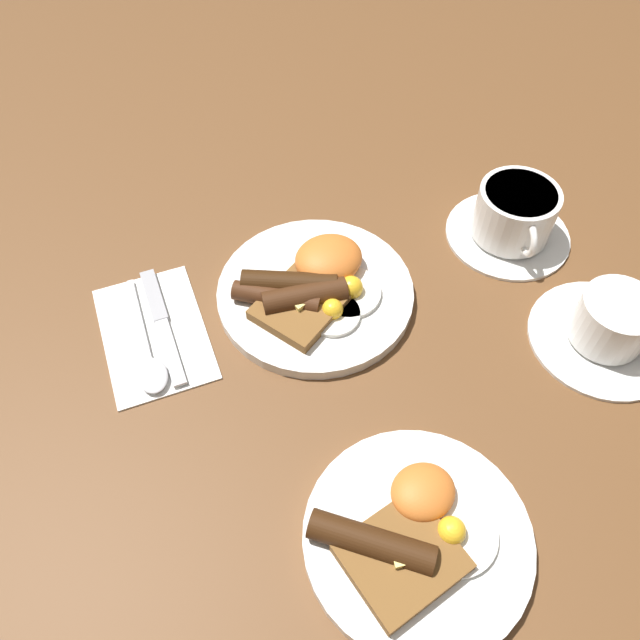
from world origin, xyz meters
TOP-DOWN VIEW (x-y plane):
  - ground_plane at (0.00, 0.00)m, footprint 3.00×3.00m
  - breakfast_plate_near at (0.00, 0.00)m, footprint 0.23×0.23m
  - breakfast_plate_far at (0.05, 0.30)m, footprint 0.21×0.21m
  - teacup_near at (-0.27, 0.02)m, footprint 0.16×0.16m
  - teacup_far at (-0.26, 0.20)m, footprint 0.17×0.17m
  - napkin at (0.19, -0.04)m, footprint 0.13×0.18m
  - knife at (0.18, -0.05)m, footprint 0.03×0.18m
  - spoon at (0.21, 0.01)m, footprint 0.04×0.17m

SIDE VIEW (x-z plane):
  - ground_plane at x=0.00m, z-range 0.00..0.00m
  - napkin at x=0.19m, z-range 0.00..0.01m
  - knife at x=0.18m, z-range 0.00..0.01m
  - spoon at x=0.21m, z-range 0.00..0.01m
  - breakfast_plate_far at x=0.05m, z-range -0.01..0.03m
  - breakfast_plate_near at x=0.00m, z-range -0.01..0.04m
  - teacup_far at x=-0.26m, z-range -0.01..0.06m
  - teacup_near at x=-0.27m, z-range 0.00..0.07m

